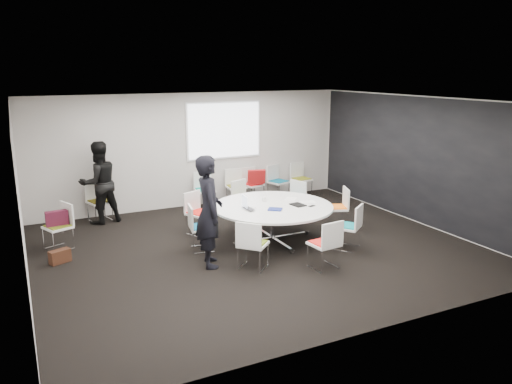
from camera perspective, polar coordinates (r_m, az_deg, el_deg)
name	(u,v)px	position (r m, az deg, el deg)	size (l,w,h in m)	color
room_shell	(260,176)	(9.34, 0.49, 1.78)	(8.08, 7.08, 2.88)	black
conference_table	(273,214)	(9.93, 1.92, -2.50)	(2.39, 2.39, 0.73)	silver
projection_screen	(224,130)	(12.66, -3.64, 7.03)	(1.90, 0.03, 1.35)	white
chair_ring_a	(336,215)	(10.94, 9.18, -2.65)	(0.58, 0.59, 0.88)	silver
chair_ring_b	(293,208)	(11.39, 4.23, -1.84)	(0.59, 0.59, 0.88)	silver
chair_ring_c	(245,207)	(11.45, -1.31, -1.72)	(0.59, 0.58, 0.88)	silver
chair_ring_d	(199,221)	(10.47, -6.51, -3.32)	(0.61, 0.60, 0.88)	silver
chair_ring_e	(201,236)	(9.54, -6.26, -5.04)	(0.52, 0.53, 0.88)	silver
chair_ring_f	(253,254)	(8.62, -0.38, -7.07)	(0.64, 0.64, 0.88)	silver
chair_ring_g	(324,253)	(8.72, 7.82, -6.96)	(0.51, 0.50, 0.88)	silver
chair_ring_h	(348,235)	(9.70, 10.45, -4.88)	(0.64, 0.63, 0.88)	silver
chair_back_a	(205,197)	(12.42, -5.86, -0.55)	(0.49, 0.48, 0.88)	silver
chair_back_b	(236,193)	(12.71, -2.29, -0.15)	(0.50, 0.48, 0.88)	silver
chair_back_c	(253,191)	(12.94, -0.39, 0.11)	(0.54, 0.53, 0.88)	silver
chair_back_d	(278,188)	(13.27, 2.54, 0.45)	(0.59, 0.58, 0.88)	silver
chair_back_e	(301,185)	(13.61, 5.17, 0.75)	(0.52, 0.51, 0.88)	silver
chair_spare_left	(59,235)	(10.25, -21.55, -4.62)	(0.59, 0.60, 0.88)	silver
chair_person_back	(100,209)	(11.83, -17.42, -1.86)	(0.57, 0.56, 0.88)	silver
person_main	(209,211)	(8.61, -5.38, -2.21)	(0.71, 0.47, 1.96)	black
person_back	(99,183)	(11.52, -17.51, 1.02)	(0.89, 0.70, 1.84)	black
laptop	(251,209)	(9.60, -0.61, -1.91)	(0.33, 0.21, 0.03)	#333338
laptop_lid	(245,201)	(9.67, -1.32, -1.08)	(0.30, 0.02, 0.22)	silver
notebook_black	(298,205)	(9.92, 4.81, -1.47)	(0.22, 0.30, 0.02)	black
tablet_folio	(275,209)	(9.57, 2.19, -1.98)	(0.26, 0.20, 0.03)	navy
papers_right	(291,199)	(10.39, 3.98, -0.78)	(0.30, 0.21, 0.00)	white
papers_front	(308,202)	(10.19, 5.91, -1.12)	(0.30, 0.21, 0.00)	white
cup	(264,199)	(10.16, 0.93, -0.84)	(0.08, 0.08, 0.09)	white
phone	(312,206)	(9.88, 6.40, -1.60)	(0.14, 0.07, 0.01)	black
maroon_bag	(57,218)	(10.15, -21.80, -2.79)	(0.40, 0.14, 0.28)	#4C1427
brown_bag	(60,256)	(9.59, -21.50, -6.86)	(0.36, 0.16, 0.24)	#3A1E12
red_jacket	(257,177)	(12.65, 0.06, 1.76)	(0.44, 0.10, 0.35)	#A61416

